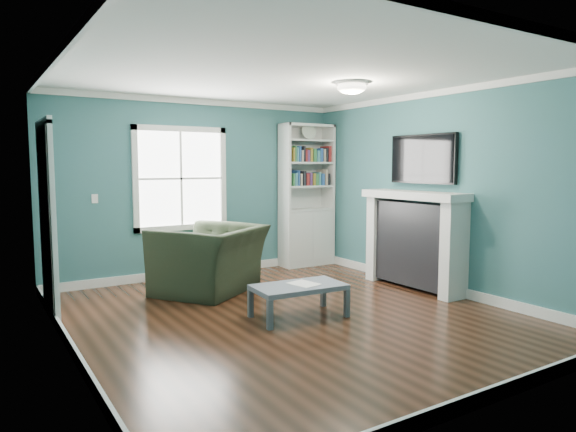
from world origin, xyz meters
TOP-DOWN VIEW (x-y plane):
  - floor at (0.00, 0.00)m, footprint 5.00×5.00m
  - room_walls at (0.00, 0.00)m, footprint 5.00×5.00m
  - trim at (0.00, 0.00)m, footprint 4.50×5.00m
  - window at (-0.30, 2.49)m, footprint 1.40×0.06m
  - bookshelf at (1.77, 2.30)m, footprint 0.90×0.35m
  - fireplace at (2.08, 0.20)m, footprint 0.44×1.58m
  - tv at (2.20, 0.20)m, footprint 0.06×1.10m
  - door at (-2.22, 1.40)m, footprint 0.12×0.98m
  - ceiling_fixture at (0.90, 0.10)m, footprint 0.38×0.38m
  - light_switch at (-1.50, 2.48)m, footprint 0.08×0.01m
  - recliner at (-0.30, 1.48)m, footprint 1.56×1.45m
  - coffee_table at (0.05, -0.08)m, footprint 1.02×0.61m
  - paper_sheet at (0.12, -0.08)m, footprint 0.31×0.36m

SIDE VIEW (x-z plane):
  - floor at x=0.00m, z-range 0.00..0.00m
  - coffee_table at x=0.05m, z-range 0.13..0.49m
  - paper_sheet at x=0.12m, z-range 0.36..0.36m
  - recliner at x=-0.30m, z-range 0.00..1.14m
  - fireplace at x=2.08m, z-range -0.01..1.29m
  - bookshelf at x=1.77m, z-range -0.23..2.08m
  - door at x=-2.22m, z-range -0.01..2.16m
  - light_switch at x=-1.50m, z-range 1.14..1.26m
  - trim at x=0.00m, z-range -0.06..2.54m
  - window at x=-0.30m, z-range 0.70..2.20m
  - room_walls at x=0.00m, z-range -0.92..4.08m
  - tv at x=2.20m, z-range 1.40..2.05m
  - ceiling_fixture at x=0.90m, z-range 2.47..2.63m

